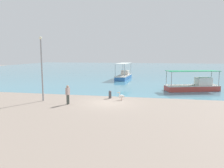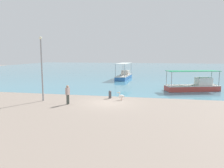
# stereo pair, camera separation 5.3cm
# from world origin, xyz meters

# --- Properties ---
(ground) EXTENTS (120.00, 120.00, 0.00)m
(ground) POSITION_xyz_m (0.00, 0.00, 0.00)
(ground) COLOR gray
(harbor_water) EXTENTS (110.00, 90.00, 0.00)m
(harbor_water) POSITION_xyz_m (0.00, 48.00, 0.00)
(harbor_water) COLOR teal
(harbor_water) RESTS_ON ground
(fishing_boat_outer) EXTENTS (2.22, 6.78, 2.81)m
(fishing_boat_outer) POSITION_xyz_m (-1.44, 19.30, 0.62)
(fishing_boat_outer) COLOR #336CB2
(fishing_boat_outer) RESTS_ON harbor_water
(fishing_boat_center) EXTENTS (6.66, 3.81, 2.41)m
(fishing_boat_center) POSITION_xyz_m (8.73, 8.58, 0.62)
(fishing_boat_center) COLOR #BA413A
(fishing_boat_center) RESTS_ON harbor_water
(pelican) EXTENTS (0.76, 0.50, 0.80)m
(pelican) POSITION_xyz_m (1.00, 1.38, 0.38)
(pelican) COLOR #E0997A
(pelican) RESTS_ON ground
(lamp_post) EXTENTS (0.28, 0.28, 5.98)m
(lamp_post) POSITION_xyz_m (-6.18, -0.46, 3.35)
(lamp_post) COLOR gray
(lamp_post) RESTS_ON ground
(mooring_bollard) EXTENTS (0.29, 0.29, 0.79)m
(mooring_bollard) POSITION_xyz_m (-0.22, 1.96, 0.42)
(mooring_bollard) COLOR #47474C
(mooring_bollard) RESTS_ON ground
(fisherman_standing) EXTENTS (0.27, 0.42, 1.69)m
(fisherman_standing) POSITION_xyz_m (-3.30, -1.35, 0.91)
(fisherman_standing) COLOR #3D443F
(fisherman_standing) RESTS_ON ground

